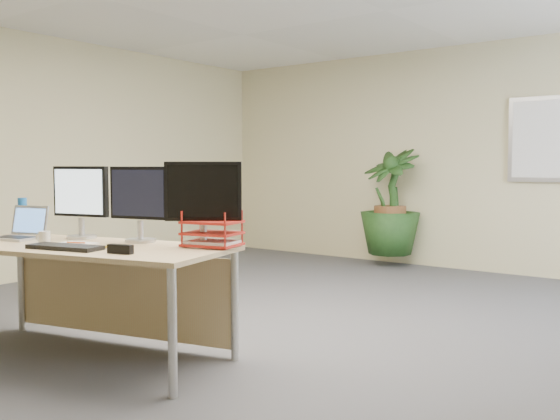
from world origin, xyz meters
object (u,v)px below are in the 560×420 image
Objects in this scene: monitor_left at (81,197)px; monitor_right at (140,199)px; desk at (94,267)px; floor_plant at (390,206)px; laptop at (21,230)px.

monitor_right is at bearing 12.25° from monitor_left.
floor_plant reaches higher than desk.
monitor_left is 1.00× the size of monitor_right.
desk is 4.52m from floor_plant.
monitor_left is 1.37× the size of laptop.
floor_plant is 4.31m from monitor_right.
laptop is (-0.46, -4.66, 0.05)m from floor_plant.
floor_plant reaches higher than monitor_left.
floor_plant is (-0.16, 4.51, 0.16)m from desk.
monitor_left is (-0.14, -4.39, 0.28)m from floor_plant.
desk is at bearing -87.97° from floor_plant.
desk is 0.55m from monitor_left.
monitor_left is at bearing -91.82° from floor_plant.
monitor_right is (0.50, 0.11, -0.00)m from monitor_left.
laptop is at bearing -141.09° from monitor_left.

